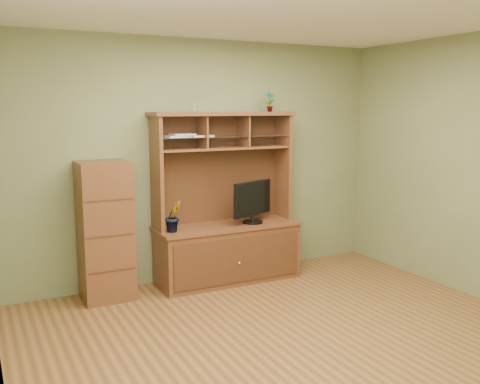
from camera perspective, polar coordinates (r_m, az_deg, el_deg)
room at (r=4.33m, az=6.27°, el=0.99°), size 4.54×4.04×2.74m
media_hutch at (r=6.06m, az=-1.43°, el=-4.61°), size 1.66×0.61×1.90m
monitor at (r=6.04m, az=1.37°, el=-0.98°), size 0.57×0.28×0.48m
orchid_plant at (r=5.67m, az=-7.11°, el=-2.56°), size 0.20×0.17×0.34m
top_plant at (r=6.23m, az=3.16°, el=9.61°), size 0.14×0.11×0.23m
reed_diffuser at (r=5.82m, az=-4.90°, el=9.55°), size 0.05×0.05×0.27m
magazines at (r=5.79m, az=-5.83°, el=5.99°), size 0.57×0.25×0.04m
side_cabinet at (r=5.61m, az=-14.16°, el=-4.05°), size 0.51×0.46×1.42m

